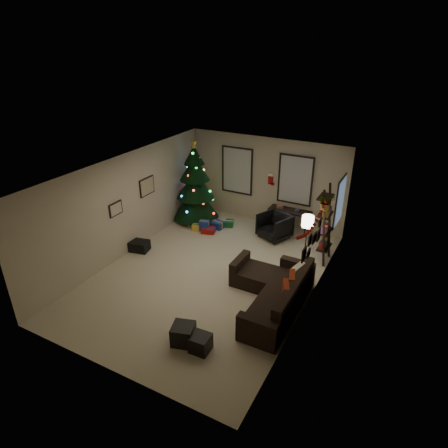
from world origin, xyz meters
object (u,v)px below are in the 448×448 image
at_px(sofa, 274,293).
at_px(desk_chair, 275,226).
at_px(christmas_tree, 195,188).
at_px(desk, 290,212).
at_px(bookshelf, 326,226).

xyz_separation_m(sofa, desk_chair, (-1.14, 2.93, 0.10)).
height_order(christmas_tree, desk, christmas_tree).
distance_m(desk, bookshelf, 1.89).
bearing_deg(sofa, bookshelf, 79.24).
relative_size(sofa, bookshelf, 1.25).
xyz_separation_m(christmas_tree, desk, (2.88, 0.67, -0.50)).
height_order(desk, bookshelf, bookshelf).
height_order(desk_chair, bookshelf, bookshelf).
relative_size(christmas_tree, desk, 2.11).
height_order(christmas_tree, sofa, christmas_tree).
relative_size(sofa, desk_chair, 3.42).
distance_m(sofa, desk, 3.71).
xyz_separation_m(desk, bookshelf, (1.36, -1.25, 0.40)).
distance_m(desk, desk_chair, 0.72).
distance_m(christmas_tree, sofa, 4.85).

